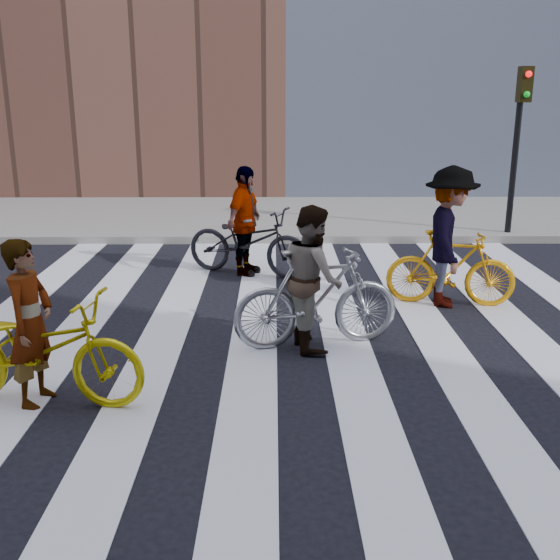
{
  "coord_description": "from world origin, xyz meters",
  "views": [
    {
      "loc": [
        -0.3,
        -7.49,
        2.85
      ],
      "look_at": [
        -0.23,
        0.3,
        0.62
      ],
      "focal_mm": 42.0,
      "sensor_mm": 36.0,
      "label": 1
    }
  ],
  "objects_px": {
    "rider_rear": "(245,221)",
    "rider_mid": "(313,277)",
    "bike_yellow_right": "(451,268)",
    "bike_yellow_left": "(39,349)",
    "bike_silver_mid": "(317,298)",
    "bike_dark_rear": "(248,241)",
    "traffic_signal": "(520,124)",
    "rider_left": "(30,323)",
    "rider_right": "(449,237)"
  },
  "relations": [
    {
      "from": "traffic_signal",
      "to": "rider_left",
      "type": "distance_m",
      "value": 10.04
    },
    {
      "from": "bike_dark_rear",
      "to": "rider_rear",
      "type": "height_order",
      "value": "rider_rear"
    },
    {
      "from": "bike_yellow_right",
      "to": "bike_silver_mid",
      "type": "bearing_deg",
      "value": 139.23
    },
    {
      "from": "bike_dark_rear",
      "to": "rider_mid",
      "type": "relative_size",
      "value": 1.26
    },
    {
      "from": "bike_dark_rear",
      "to": "bike_silver_mid",
      "type": "bearing_deg",
      "value": -141.22
    },
    {
      "from": "rider_right",
      "to": "rider_rear",
      "type": "relative_size",
      "value": 1.1
    },
    {
      "from": "traffic_signal",
      "to": "rider_rear",
      "type": "xyz_separation_m",
      "value": [
        -5.18,
        -2.53,
        -1.4
      ]
    },
    {
      "from": "bike_dark_rear",
      "to": "rider_left",
      "type": "bearing_deg",
      "value": -179.37
    },
    {
      "from": "bike_yellow_left",
      "to": "rider_rear",
      "type": "bearing_deg",
      "value": -11.72
    },
    {
      "from": "bike_yellow_right",
      "to": "bike_dark_rear",
      "type": "xyz_separation_m",
      "value": [
        -2.85,
        1.6,
        0.03
      ]
    },
    {
      "from": "bike_yellow_left",
      "to": "rider_rear",
      "type": "distance_m",
      "value": 4.89
    },
    {
      "from": "bike_dark_rear",
      "to": "bike_yellow_right",
      "type": "bearing_deg",
      "value": -96.72
    },
    {
      "from": "bike_dark_rear",
      "to": "rider_right",
      "type": "relative_size",
      "value": 1.09
    },
    {
      "from": "rider_mid",
      "to": "rider_rear",
      "type": "relative_size",
      "value": 0.95
    },
    {
      "from": "rider_mid",
      "to": "bike_silver_mid",
      "type": "bearing_deg",
      "value": -101.85
    },
    {
      "from": "bike_yellow_right",
      "to": "bike_yellow_left",
      "type": "bearing_deg",
      "value": 133.47
    },
    {
      "from": "bike_yellow_left",
      "to": "rider_mid",
      "type": "bearing_deg",
      "value": -52.61
    },
    {
      "from": "bike_silver_mid",
      "to": "bike_yellow_right",
      "type": "xyz_separation_m",
      "value": [
        1.94,
        1.53,
        -0.06
      ]
    },
    {
      "from": "rider_left",
      "to": "rider_mid",
      "type": "distance_m",
      "value": 3.05
    },
    {
      "from": "bike_silver_mid",
      "to": "bike_yellow_right",
      "type": "height_order",
      "value": "bike_silver_mid"
    },
    {
      "from": "rider_right",
      "to": "rider_left",
      "type": "bearing_deg",
      "value": 133.47
    },
    {
      "from": "rider_mid",
      "to": "rider_right",
      "type": "xyz_separation_m",
      "value": [
        1.94,
        1.53,
        0.13
      ]
    },
    {
      "from": "rider_right",
      "to": "rider_rear",
      "type": "bearing_deg",
      "value": 71.68
    },
    {
      "from": "bike_silver_mid",
      "to": "rider_rear",
      "type": "bearing_deg",
      "value": 5.16
    },
    {
      "from": "rider_right",
      "to": "rider_mid",
      "type": "bearing_deg",
      "value": 139.23
    },
    {
      "from": "traffic_signal",
      "to": "rider_right",
      "type": "distance_m",
      "value": 4.92
    },
    {
      "from": "bike_dark_rear",
      "to": "rider_rear",
      "type": "relative_size",
      "value": 1.19
    },
    {
      "from": "rider_mid",
      "to": "bike_yellow_left",
      "type": "bearing_deg",
      "value": 106.38
    },
    {
      "from": "bike_silver_mid",
      "to": "rider_left",
      "type": "xyz_separation_m",
      "value": [
        -2.75,
        -1.42,
        0.21
      ]
    },
    {
      "from": "rider_left",
      "to": "rider_rear",
      "type": "bearing_deg",
      "value": -12.27
    },
    {
      "from": "rider_left",
      "to": "rider_mid",
      "type": "xyz_separation_m",
      "value": [
        2.7,
        1.42,
        0.03
      ]
    },
    {
      "from": "bike_dark_rear",
      "to": "rider_left",
      "type": "height_order",
      "value": "rider_left"
    },
    {
      "from": "traffic_signal",
      "to": "bike_silver_mid",
      "type": "bearing_deg",
      "value": -126.68
    },
    {
      "from": "rider_right",
      "to": "bike_silver_mid",
      "type": "bearing_deg",
      "value": 139.96
    },
    {
      "from": "rider_left",
      "to": "rider_rear",
      "type": "height_order",
      "value": "rider_rear"
    },
    {
      "from": "bike_silver_mid",
      "to": "bike_yellow_right",
      "type": "distance_m",
      "value": 2.48
    },
    {
      "from": "bike_yellow_left",
      "to": "bike_yellow_right",
      "type": "distance_m",
      "value": 5.5
    },
    {
      "from": "traffic_signal",
      "to": "rider_right",
      "type": "bearing_deg",
      "value": -119.35
    },
    {
      "from": "traffic_signal",
      "to": "bike_yellow_right",
      "type": "bearing_deg",
      "value": -118.82
    },
    {
      "from": "bike_silver_mid",
      "to": "rider_mid",
      "type": "bearing_deg",
      "value": 78.15
    },
    {
      "from": "rider_left",
      "to": "rider_right",
      "type": "bearing_deg",
      "value": -48.38
    },
    {
      "from": "rider_left",
      "to": "bike_silver_mid",
      "type": "bearing_deg",
      "value": -53.48
    },
    {
      "from": "bike_silver_mid",
      "to": "rider_rear",
      "type": "distance_m",
      "value": 3.29
    },
    {
      "from": "bike_yellow_right",
      "to": "rider_left",
      "type": "bearing_deg",
      "value": 133.19
    },
    {
      "from": "rider_rear",
      "to": "rider_mid",
      "type": "bearing_deg",
      "value": -141.22
    },
    {
      "from": "bike_yellow_left",
      "to": "rider_rear",
      "type": "xyz_separation_m",
      "value": [
        1.74,
        4.56,
        0.34
      ]
    },
    {
      "from": "bike_yellow_left",
      "to": "rider_left",
      "type": "relative_size",
      "value": 1.29
    },
    {
      "from": "rider_left",
      "to": "traffic_signal",
      "type": "bearing_deg",
      "value": -35.35
    },
    {
      "from": "rider_right",
      "to": "bike_dark_rear",
      "type": "bearing_deg",
      "value": 71.24
    },
    {
      "from": "bike_yellow_right",
      "to": "rider_mid",
      "type": "bearing_deg",
      "value": 138.53
    }
  ]
}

